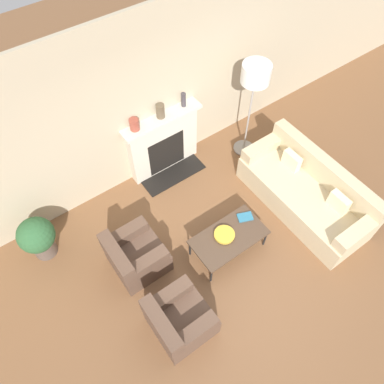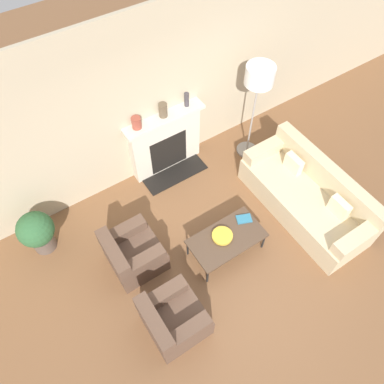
% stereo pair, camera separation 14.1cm
% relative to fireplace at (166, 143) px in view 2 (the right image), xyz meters
% --- Properties ---
extents(ground_plane, '(18.00, 18.00, 0.00)m').
position_rel_fireplace_xyz_m(ground_plane, '(-0.07, -2.27, -0.57)').
color(ground_plane, brown).
extents(wall_back, '(18.00, 0.06, 2.90)m').
position_rel_fireplace_xyz_m(wall_back, '(-0.07, 0.14, 0.88)').
color(wall_back, '#BCAD8E').
rests_on(wall_back, ground_plane).
extents(fireplace, '(1.38, 0.59, 1.17)m').
position_rel_fireplace_xyz_m(fireplace, '(0.00, 0.00, 0.00)').
color(fireplace, beige).
rests_on(fireplace, ground_plane).
extents(couch, '(0.91, 2.22, 0.87)m').
position_rel_fireplace_xyz_m(couch, '(1.41, -2.02, -0.25)').
color(couch, '#CCB78E').
rests_on(couch, ground_plane).
extents(armchair_near, '(0.74, 0.74, 0.74)m').
position_rel_fireplace_xyz_m(armchair_near, '(-1.40, -2.50, -0.27)').
color(armchair_near, brown).
rests_on(armchair_near, ground_plane).
extents(armchair_far, '(0.74, 0.74, 0.74)m').
position_rel_fireplace_xyz_m(armchair_far, '(-1.40, -1.38, -0.27)').
color(armchair_far, brown).
rests_on(armchair_far, ground_plane).
extents(coffee_table, '(1.11, 0.60, 0.40)m').
position_rel_fireplace_xyz_m(coffee_table, '(-0.14, -1.95, -0.20)').
color(coffee_table, '#4C3828').
rests_on(coffee_table, ground_plane).
extents(bowl, '(0.31, 0.31, 0.05)m').
position_rel_fireplace_xyz_m(bowl, '(-0.19, -1.90, -0.14)').
color(bowl, gold).
rests_on(bowl, coffee_table).
extents(book, '(0.26, 0.22, 0.02)m').
position_rel_fireplace_xyz_m(book, '(0.26, -1.84, -0.16)').
color(book, teal).
rests_on(book, coffee_table).
extents(floor_lamp, '(0.45, 0.45, 1.83)m').
position_rel_fireplace_xyz_m(floor_lamp, '(1.41, -0.51, 0.99)').
color(floor_lamp, gray).
rests_on(floor_lamp, ground_plane).
extents(mantel_vase_left, '(0.15, 0.15, 0.19)m').
position_rel_fireplace_xyz_m(mantel_vase_left, '(-0.46, 0.01, 0.70)').
color(mantel_vase_left, brown).
rests_on(mantel_vase_left, fireplace).
extents(mantel_vase_center_left, '(0.14, 0.14, 0.23)m').
position_rel_fireplace_xyz_m(mantel_vase_center_left, '(0.00, 0.01, 0.72)').
color(mantel_vase_center_left, brown).
rests_on(mantel_vase_center_left, fireplace).
extents(mantel_vase_center_right, '(0.08, 0.08, 0.24)m').
position_rel_fireplace_xyz_m(mantel_vase_center_right, '(0.44, 0.01, 0.72)').
color(mantel_vase_center_right, '#3D383D').
rests_on(mantel_vase_center_right, fireplace).
extents(potted_plant, '(0.54, 0.54, 0.77)m').
position_rel_fireplace_xyz_m(potted_plant, '(-2.42, -0.37, -0.13)').
color(potted_plant, brown).
rests_on(potted_plant, ground_plane).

